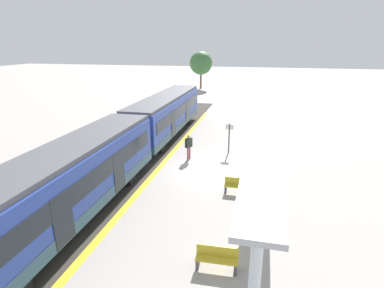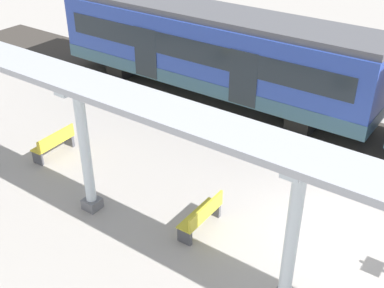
{
  "view_description": "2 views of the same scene",
  "coord_description": "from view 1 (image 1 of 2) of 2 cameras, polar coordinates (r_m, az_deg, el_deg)",
  "views": [
    {
      "loc": [
        2.89,
        -17.89,
        7.68
      ],
      "look_at": [
        -1.58,
        1.29,
        1.11
      ],
      "focal_mm": 28.37,
      "sensor_mm": 36.0,
      "label": 1
    },
    {
      "loc": [
        10.05,
        2.36,
        8.39
      ],
      "look_at": [
        0.38,
        -4.53,
        1.3
      ],
      "focal_mm": 45.21,
      "sensor_mm": 36.0,
      "label": 2
    }
  ],
  "objects": [
    {
      "name": "canopy_beam",
      "position": [
        18.47,
        13.28,
        5.83
      ],
      "size": [
        1.2,
        25.42,
        0.16
      ],
      "primitive_type": "cube",
      "color": "#A8AAB2",
      "rests_on": "canopy_pillar_nearest"
    },
    {
      "name": "train_near_carriage",
      "position": [
        14.33,
        -22.28,
        -7.12
      ],
      "size": [
        2.65,
        13.41,
        3.48
      ],
      "color": "#29439F",
      "rests_on": "ground"
    },
    {
      "name": "ground_plane",
      "position": [
        19.68,
        3.64,
        -4.56
      ],
      "size": [
        176.0,
        176.0,
        0.0
      ],
      "primitive_type": "plane",
      "color": "#A49D96"
    },
    {
      "name": "canopy_pillar_second",
      "position": [
        13.2,
        12.44,
        -8.05
      ],
      "size": [
        1.1,
        0.44,
        3.72
      ],
      "color": "slate",
      "rests_on": "ground"
    },
    {
      "name": "canopy_pillar_third",
      "position": [
        18.58,
        12.84,
        -0.19
      ],
      "size": [
        1.1,
        0.44,
        3.72
      ],
      "color": "slate",
      "rests_on": "ground"
    },
    {
      "name": "canopy_pillar_fourth",
      "position": [
        24.72,
        13.08,
        4.41
      ],
      "size": [
        1.1,
        0.44,
        3.72
      ],
      "color": "slate",
      "rests_on": "ground"
    },
    {
      "name": "bench_mid_platform",
      "position": [
        11.51,
        4.69,
        -20.58
      ],
      "size": [
        1.52,
        0.5,
        0.86
      ],
      "color": "gold",
      "rests_on": "ground"
    },
    {
      "name": "passenger_waiting_near_edge",
      "position": [
        20.8,
        -0.63,
        0.01
      ],
      "size": [
        0.47,
        0.55,
        1.76
      ],
      "color": "brown",
      "rests_on": "ground"
    },
    {
      "name": "bench_near_end",
      "position": [
        16.53,
        8.74,
        -7.75
      ],
      "size": [
        1.5,
        0.46,
        0.86
      ],
      "color": "gold",
      "rests_on": "ground"
    },
    {
      "name": "train_far_carriage",
      "position": [
        26.3,
        -4.85,
        5.53
      ],
      "size": [
        2.65,
        13.41,
        3.48
      ],
      "color": "#29439F",
      "rests_on": "ground"
    },
    {
      "name": "trackbed",
      "position": [
        21.03,
        -10.12,
        -3.26
      ],
      "size": [
        3.2,
        43.59,
        0.01
      ],
      "primitive_type": "cube",
      "color": "#38332D",
      "rests_on": "ground"
    },
    {
      "name": "tactile_edge_strip",
      "position": [
        20.42,
        -5.5,
        -3.72
      ],
      "size": [
        0.37,
        31.59,
        0.01
      ],
      "primitive_type": "cube",
      "color": "gold",
      "rests_on": "ground"
    },
    {
      "name": "canopy_pillar_fifth",
      "position": [
        30.91,
        13.22,
        7.16
      ],
      "size": [
        1.1,
        0.44,
        3.72
      ],
      "color": "slate",
      "rests_on": "ground"
    },
    {
      "name": "tree_left_background",
      "position": [
        54.41,
        1.7,
        14.95
      ],
      "size": [
        3.94,
        3.94,
        6.36
      ],
      "color": "brown",
      "rests_on": "ground"
    },
    {
      "name": "platform_info_sign",
      "position": [
        22.15,
        7.0,
        1.64
      ],
      "size": [
        0.56,
        0.1,
        2.2
      ],
      "color": "#4C4C51",
      "rests_on": "ground"
    }
  ]
}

